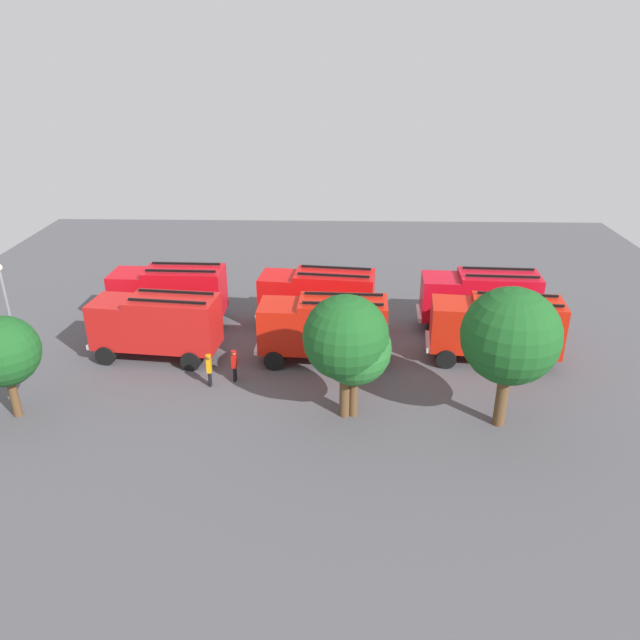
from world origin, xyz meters
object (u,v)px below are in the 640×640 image
Objects in this scene: firefighter_0 at (326,293)px; tree_1 at (355,349)px; firefighter_4 at (347,298)px; tree_2 at (346,338)px; fire_truck_2 at (169,292)px; traffic_cone_1 at (350,307)px; fire_truck_1 at (318,296)px; fire_truck_5 at (156,323)px; tree_3 at (3,352)px; fire_truck_3 at (496,326)px; lamppost at (9,314)px; traffic_cone_0 at (454,339)px; firefighter_2 at (209,368)px; tree_0 at (511,336)px; fire_truck_0 at (480,297)px; firefighter_1 at (275,298)px; fire_truck_4 at (324,326)px; firefighter_3 at (234,364)px.

firefighter_0 is 0.33× the size of tree_1.
tree_2 is at bearing 76.04° from firefighter_4.
traffic_cone_1 is at bearing -167.61° from fire_truck_2.
tree_2 is (-1.14, 13.47, 3.16)m from firefighter_0.
fire_truck_1 is 1.00× the size of fire_truck_5.
traffic_cone_1 is (-16.22, -13.02, -3.11)m from tree_3.
fire_truck_3 is 25.64m from lamppost.
tree_1 is 0.81× the size of lamppost.
fire_truck_5 is 17.26m from traffic_cone_0.
tree_2 reaches higher than tree_3.
tree_0 is (-14.22, 3.17, 3.56)m from firefighter_2.
fire_truck_1 reaches higher than firefighter_0.
fire_truck_0 is 11.14× the size of traffic_cone_1.
tree_0 is 9.08× the size of traffic_cone_0.
firefighter_2 is (2.49, 9.82, 0.06)m from firefighter_1.
fire_truck_0 is 13.19m from firefighter_1.
fire_truck_4 is at bearing 77.04° from traffic_cone_1.
firefighter_1 is 13.58m from tree_1.
tree_0 is at bearing 105.01° from firefighter_4.
traffic_cone_1 is (6.72, -13.15, -4.24)m from tree_0.
lamppost reaches higher than traffic_cone_0.
fire_truck_1 is at bearing 3.42° from fire_truck_0.
fire_truck_0 reaches higher than traffic_cone_0.
fire_truck_4 reaches higher than traffic_cone_1.
fire_truck_2 is (9.36, -0.42, 0.00)m from fire_truck_1.
tree_3 is at bearing 1.64° from tree_1.
tree_2 is (-6.99, 2.61, 3.13)m from firefighter_2.
fire_truck_0 is 15.78m from firefighter_3.
firefighter_1 is 13.60m from tree_2.
tree_2 is (8.41, 9.99, 1.98)m from fire_truck_0.
tree_2 is 15.73m from tree_3.
tree_1 is (6.82, -0.59, -1.02)m from tree_0.
lamppost is at bearing -9.71° from tree_2.
firefighter_2 is 1.02× the size of firefighter_3.
fire_truck_3 is at bearing 93.26° from fire_truck_0.
lamppost reaches higher than firefighter_2.
lamppost is at bearing -8.13° from tree_0.
firefighter_4 is 12.92m from tree_1.
tree_2 reaches higher than fire_truck_5.
fire_truck_1 is 8.07m from firefighter_3.
fire_truck_1 is 8.68m from traffic_cone_0.
traffic_cone_0 is (1.81, -1.90, -1.78)m from fire_truck_3.
fire_truck_0 reaches higher than traffic_cone_1.
firefighter_4 is 0.25× the size of lamppost.
firefighter_1 is (3.35, 1.04, -0.03)m from firefighter_0.
firefighter_4 is 2.19× the size of traffic_cone_0.
tree_0 is 15.36m from traffic_cone_1.
tree_2 is (-5.77, 3.18, 3.15)m from firefighter_3.
firefighter_4 is at bearing -140.64° from tree_3.
firefighter_3 reaches higher than firefighter_1.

